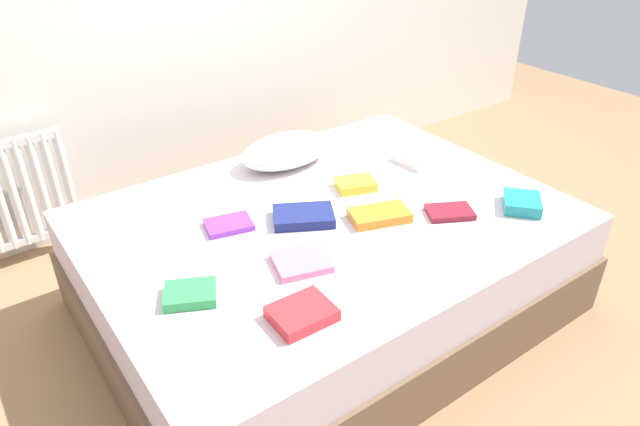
{
  "coord_description": "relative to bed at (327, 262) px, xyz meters",
  "views": [
    {
      "loc": [
        -1.25,
        -1.67,
        1.76
      ],
      "look_at": [
        0.0,
        0.05,
        0.48
      ],
      "focal_mm": 32.13,
      "sensor_mm": 36.0,
      "label": 1
    }
  ],
  "objects": [
    {
      "name": "ground_plane",
      "position": [
        0.0,
        0.0,
        -0.25
      ],
      "size": [
        8.0,
        8.0,
        0.0
      ],
      "primitive_type": "plane",
      "color": "#93704C"
    },
    {
      "name": "bed",
      "position": [
        0.0,
        0.0,
        0.0
      ],
      "size": [
        2.0,
        1.5,
        0.5
      ],
      "color": "brown",
      "rests_on": "ground"
    },
    {
      "name": "radiator",
      "position": [
        -1.0,
        1.2,
        0.14
      ],
      "size": [
        0.49,
        0.04,
        0.57
      ],
      "color": "white",
      "rests_on": "ground"
    },
    {
      "name": "pillow",
      "position": [
        0.13,
        0.51,
        0.33
      ],
      "size": [
        0.48,
        0.29,
        0.15
      ],
      "primitive_type": "ellipsoid",
      "color": "white",
      "rests_on": "bed"
    },
    {
      "name": "textbook_yellow",
      "position": [
        0.24,
        0.11,
        0.27
      ],
      "size": [
        0.21,
        0.18,
        0.04
      ],
      "primitive_type": "cube",
      "rotation": [
        0.0,
        0.0,
        -0.33
      ],
      "color": "yellow",
      "rests_on": "bed"
    },
    {
      "name": "textbook_purple",
      "position": [
        -0.39,
        0.15,
        0.27
      ],
      "size": [
        0.21,
        0.17,
        0.02
      ],
      "primitive_type": "cube",
      "rotation": [
        0.0,
        0.0,
        -0.23
      ],
      "color": "purple",
      "rests_on": "bed"
    },
    {
      "name": "textbook_white",
      "position": [
        0.68,
        0.15,
        0.27
      ],
      "size": [
        0.22,
        0.2,
        0.04
      ],
      "primitive_type": "cube",
      "rotation": [
        0.0,
        0.0,
        0.08
      ],
      "color": "white",
      "rests_on": "bed"
    },
    {
      "name": "textbook_navy",
      "position": [
        -0.11,
        0.01,
        0.27
      ],
      "size": [
        0.3,
        0.27,
        0.04
      ],
      "primitive_type": "cube",
      "rotation": [
        0.0,
        0.0,
        -0.51
      ],
      "color": "navy",
      "rests_on": "bed"
    },
    {
      "name": "textbook_maroon",
      "position": [
        0.42,
        -0.31,
        0.27
      ],
      "size": [
        0.23,
        0.2,
        0.03
      ],
      "primitive_type": "cube",
      "rotation": [
        0.0,
        0.0,
        -0.49
      ],
      "color": "maroon",
      "rests_on": "bed"
    },
    {
      "name": "textbook_green",
      "position": [
        -0.71,
        -0.18,
        0.27
      ],
      "size": [
        0.22,
        0.2,
        0.04
      ],
      "primitive_type": "cube",
      "rotation": [
        0.0,
        0.0,
        -0.47
      ],
      "color": "green",
      "rests_on": "bed"
    },
    {
      "name": "textbook_orange",
      "position": [
        0.15,
        -0.16,
        0.27
      ],
      "size": [
        0.28,
        0.21,
        0.04
      ],
      "primitive_type": "cube",
      "rotation": [
        0.0,
        0.0,
        -0.32
      ],
      "color": "orange",
      "rests_on": "bed"
    },
    {
      "name": "textbook_teal",
      "position": [
        0.71,
        -0.45,
        0.28
      ],
      "size": [
        0.23,
        0.23,
        0.05
      ],
      "primitive_type": "cube",
      "rotation": [
        0.0,
        0.0,
        0.72
      ],
      "color": "teal",
      "rests_on": "bed"
    },
    {
      "name": "textbook_pink",
      "position": [
        -0.3,
        -0.24,
        0.27
      ],
      "size": [
        0.24,
        0.23,
        0.03
      ],
      "primitive_type": "cube",
      "rotation": [
        0.0,
        0.0,
        -0.28
      ],
      "color": "pink",
      "rests_on": "bed"
    },
    {
      "name": "textbook_red",
      "position": [
        -0.46,
        -0.49,
        0.28
      ],
      "size": [
        0.2,
        0.16,
        0.04
      ],
      "primitive_type": "cube",
      "rotation": [
        0.0,
        0.0,
        -0.02
      ],
      "color": "red",
      "rests_on": "bed"
    }
  ]
}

